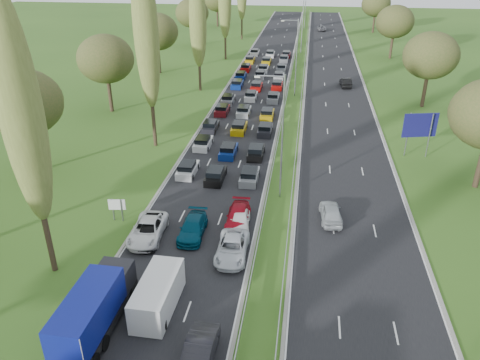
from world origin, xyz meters
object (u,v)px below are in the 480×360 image
at_px(near_car_3, 149,233).
at_px(white_van_rear, 159,292).
at_px(near_car_2, 148,230).
at_px(blue_lorry, 96,308).
at_px(info_sign, 117,207).
at_px(direction_sign, 420,127).

relative_size(near_car_3, white_van_rear, 0.81).
xyz_separation_m(near_car_2, blue_lorry, (0.29, -10.67, 1.03)).
bearing_deg(near_car_3, near_car_2, 118.29).
xyz_separation_m(white_van_rear, info_sign, (-6.93, 10.19, 0.21)).
distance_m(near_car_3, info_sign, 4.60).
bearing_deg(blue_lorry, white_van_rear, 42.08).
bearing_deg(blue_lorry, near_car_3, 91.14).
bearing_deg(white_van_rear, info_sign, 125.13).
distance_m(blue_lorry, direction_sign, 40.36).
distance_m(near_car_2, direction_sign, 32.98).
bearing_deg(near_car_3, info_sign, 139.76).
distance_m(blue_lorry, white_van_rear, 4.25).
xyz_separation_m(near_car_3, white_van_rear, (3.22, -7.56, 0.48)).
bearing_deg(white_van_rear, blue_lorry, -137.75).
xyz_separation_m(blue_lorry, info_sign, (-3.78, 12.96, -0.44)).
bearing_deg(info_sign, near_car_3, -35.37).
relative_size(white_van_rear, direction_sign, 1.08).
bearing_deg(info_sign, blue_lorry, -73.74).
bearing_deg(near_car_2, info_sign, 143.69).
xyz_separation_m(near_car_2, near_car_3, (0.22, -0.34, -0.10)).
bearing_deg(white_van_rear, near_car_2, 114.48).
bearing_deg(near_car_2, white_van_rear, -69.40).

